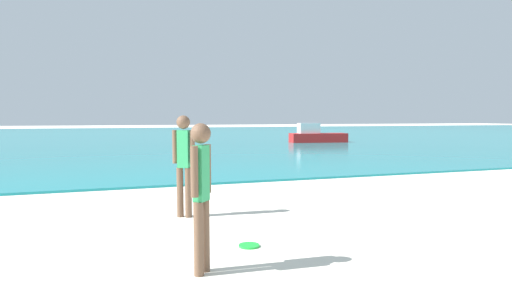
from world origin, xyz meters
name	(u,v)px	position (x,y,z in m)	size (l,w,h in m)	color
water	(139,136)	(0.00, 43.56, 0.03)	(160.00, 60.00, 0.06)	teal
person_standing	(201,189)	(-1.57, 7.71, 0.92)	(0.27, 0.31, 1.62)	brown
frisbee	(249,246)	(-0.79, 8.45, 0.01)	(0.27, 0.27, 0.03)	green
person_distant	(184,160)	(-1.31, 10.38, 0.98)	(0.35, 0.25, 1.72)	brown
boat_near	(316,136)	(10.30, 28.29, 0.50)	(3.84, 1.68, 1.26)	red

